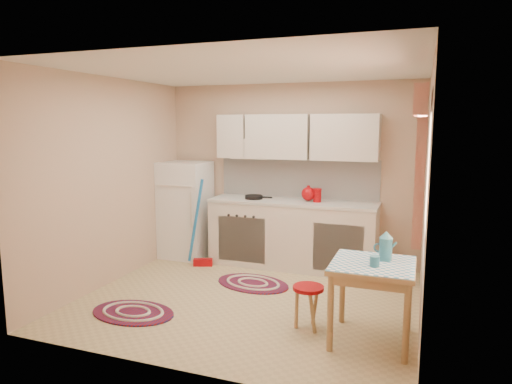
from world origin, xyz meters
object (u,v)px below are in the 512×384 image
at_px(fridge, 186,210).
at_px(stool, 308,307).
at_px(table, 371,303).
at_px(base_cabinets, 292,235).

xyz_separation_m(fridge, stool, (2.27, -1.76, -0.49)).
height_order(fridge, table, fridge).
xyz_separation_m(base_cabinets, table, (1.25, -1.86, -0.08)).
bearing_deg(table, stool, 174.87).
bearing_deg(base_cabinets, table, -56.06).
bearing_deg(stool, table, -5.13).
xyz_separation_m(fridge, base_cabinets, (1.61, 0.05, -0.26)).
distance_m(fridge, table, 3.40).
bearing_deg(base_cabinets, fridge, -178.22).
bearing_deg(table, base_cabinets, 123.94).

